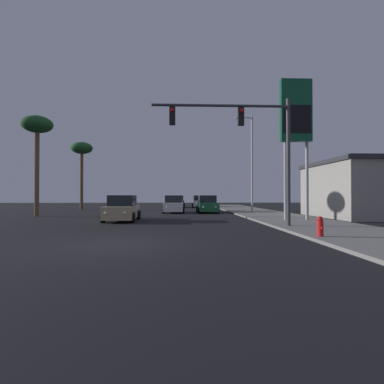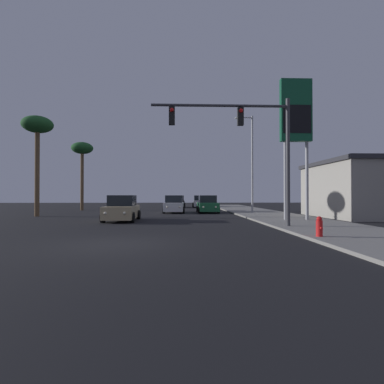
% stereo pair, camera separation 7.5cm
% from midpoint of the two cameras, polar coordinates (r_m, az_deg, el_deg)
% --- Properties ---
extents(ground_plane, '(120.00, 120.00, 0.00)m').
position_cam_midpoint_polar(ground_plane, '(10.62, -14.41, -9.64)').
color(ground_plane, black).
extents(sidewalk_right, '(5.00, 60.00, 0.12)m').
position_cam_midpoint_polar(sidewalk_right, '(21.57, 17.65, -4.90)').
color(sidewalk_right, gray).
rests_on(sidewalk_right, ground).
extents(car_black, '(2.04, 4.31, 1.68)m').
position_cam_midpoint_polar(car_black, '(41.91, -2.65, -1.92)').
color(car_black, black).
rests_on(car_black, ground).
extents(car_tan, '(2.04, 4.33, 1.68)m').
position_cam_midpoint_polar(car_tan, '(20.21, -13.09, -3.21)').
color(car_tan, tan).
rests_on(car_tan, ground).
extents(car_green, '(2.04, 4.32, 1.68)m').
position_cam_midpoint_polar(car_green, '(29.17, 3.05, -2.45)').
color(car_green, '#195933').
rests_on(car_green, ground).
extents(car_white, '(2.04, 4.33, 1.68)m').
position_cam_midpoint_polar(car_white, '(29.06, -3.38, -2.46)').
color(car_white, silver).
rests_on(car_white, ground).
extents(car_silver, '(2.04, 4.33, 1.68)m').
position_cam_midpoint_polar(car_silver, '(42.56, 1.55, -1.90)').
color(car_silver, '#B7B7BC').
rests_on(car_silver, ground).
extents(traffic_light_mast, '(7.06, 0.36, 6.50)m').
position_cam_midpoint_polar(traffic_light_mast, '(15.73, 10.95, 10.53)').
color(traffic_light_mast, '#38383D').
rests_on(traffic_light_mast, sidewalk_right).
extents(street_lamp, '(1.74, 0.24, 9.00)m').
position_cam_midpoint_polar(street_lamp, '(28.69, 11.22, 6.25)').
color(street_lamp, '#99999E').
rests_on(street_lamp, sidewalk_right).
extents(gas_station_sign, '(2.00, 0.42, 9.00)m').
position_cam_midpoint_polar(gas_station_sign, '(20.82, 19.28, 13.13)').
color(gas_station_sign, '#99999E').
rests_on(gas_station_sign, sidewalk_right).
extents(fire_hydrant, '(0.24, 0.34, 0.76)m').
position_cam_midpoint_polar(fire_hydrant, '(12.30, 23.25, -6.09)').
color(fire_hydrant, red).
rests_on(fire_hydrant, sidewalk_right).
extents(palm_tree_near, '(2.40, 2.40, 8.01)m').
position_cam_midpoint_polar(palm_tree_near, '(27.32, -27.29, 10.53)').
color(palm_tree_near, brown).
rests_on(palm_tree_near, ground).
extents(palm_tree_mid, '(2.40, 2.40, 7.71)m').
position_cam_midpoint_polar(palm_tree_mid, '(36.37, -20.13, 7.28)').
color(palm_tree_mid, brown).
rests_on(palm_tree_mid, ground).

